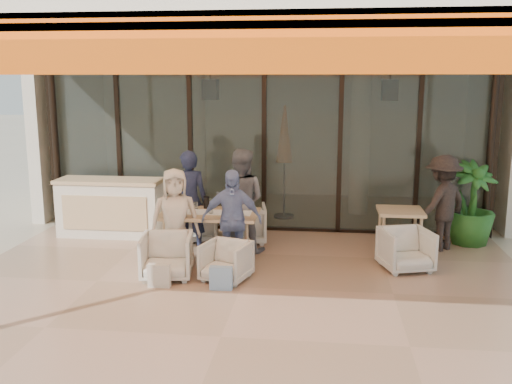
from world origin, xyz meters
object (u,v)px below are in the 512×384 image
diner_navy (189,201)px  diner_cream (175,219)px  host_counter (111,207)px  chair_far_left (196,222)px  dining_table (209,216)px  chair_far_right (245,222)px  chair_near_right (226,260)px  side_table (400,216)px  diner_grey (240,201)px  standing_woman (442,203)px  potted_palm (471,204)px  diner_periwinkle (232,220)px  side_chair (406,248)px  chair_near_left (167,254)px

diner_navy → diner_cream: 0.90m
host_counter → chair_far_left: 1.58m
dining_table → chair_far_right: dining_table is taller
chair_far_right → chair_near_right: size_ratio=1.19×
side_table → chair_far_left: bearing=173.0°
dining_table → diner_navy: 0.62m
chair_far_left → diner_cream: (0.00, -1.40, 0.40)m
diner_grey → chair_near_right: bearing=94.7°
standing_woman → potted_palm: 0.68m
diner_cream → potted_palm: bearing=2.3°
host_counter → diner_grey: size_ratio=1.10×
host_counter → side_table: (4.94, -0.52, 0.11)m
diner_periwinkle → potted_palm: size_ratio=1.05×
chair_far_left → side_chair: side_chair is taller
chair_near_left → diner_periwinkle: bearing=22.3°
chair_far_right → chair_near_left: chair_far_right is taller
dining_table → diner_periwinkle: bearing=-46.8°
diner_navy → standing_woman: 4.09m
diner_navy → diner_periwinkle: size_ratio=1.10×
chair_far_right → diner_navy: size_ratio=0.44×
host_counter → standing_woman: 5.64m
diner_grey → standing_woman: (3.23, 0.42, -0.05)m
side_table → diner_cream: bearing=-163.7°
dining_table → side_table: dining_table is taller
diner_navy → side_chair: bearing=162.9°
diner_grey → standing_woman: diner_grey is taller
diner_navy → diner_cream: bearing=84.1°
diner_cream → standing_woman: standing_woman is taller
chair_near_left → dining_table: bearing=58.2°
diner_periwinkle → standing_woman: size_ratio=0.95×
chair_far_left → potted_palm: potted_palm is taller
diner_navy → side_chair: 3.47m
diner_navy → side_chair: (3.37, -0.67, -0.48)m
diner_grey → diner_periwinkle: bearing=94.7°
diner_navy → side_table: bearing=175.5°
diner_cream → standing_woman: 4.28m
diner_cream → side_table: bearing=-1.8°
diner_navy → diner_periwinkle: (0.84, -0.90, -0.08)m
diner_cream → potted_palm: (4.62, 1.71, -0.03)m
diner_cream → diner_navy: bearing=72.0°
diner_periwinkle → standing_woman: (3.23, 1.32, 0.04)m
diner_grey → side_chair: bearing=170.0°
host_counter → dining_table: host_counter is taller
chair_near_right → chair_far_left: bearing=130.6°
host_counter → diner_grey: 2.50m
diner_navy → potted_palm: 4.69m
diner_periwinkle → chair_far_left: bearing=115.5°
chair_far_left → side_chair: size_ratio=0.98×
diner_grey → side_chair: (2.53, -0.67, -0.50)m
chair_near_right → diner_grey: bearing=106.7°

